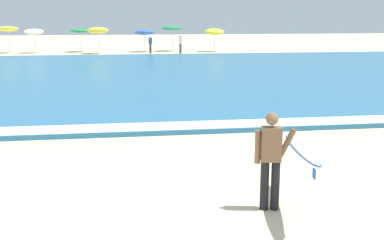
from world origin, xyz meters
TOP-DOWN VIEW (x-y plane):
  - sea at (0.00, 20.40)m, footprint 120.00×28.00m
  - surf_foam at (0.00, 7.00)m, footprint 120.00×1.08m
  - surfer_with_board at (3.73, 0.78)m, footprint 1.18×2.82m
  - beach_umbrella_0 at (-8.81, 39.07)m, footprint 1.81×1.84m
  - beach_umbrella_1 at (-6.56, 38.79)m, footprint 1.73×1.77m
  - beach_umbrella_2 at (-2.53, 39.59)m, footprint 1.95×1.95m
  - beach_umbrella_3 at (-0.85, 37.18)m, footprint 1.86×1.86m
  - beach_umbrella_4 at (3.28, 38.88)m, footprint 1.82×1.85m
  - beach_umbrella_5 at (5.92, 39.41)m, footprint 2.01×2.01m
  - beach_umbrella_6 at (9.71, 38.10)m, footprint 1.83×1.87m
  - beachgoer_near_row_left at (6.35, 36.70)m, footprint 0.32×0.20m
  - beachgoer_near_row_mid at (3.68, 36.96)m, footprint 0.32×0.20m

SIDE VIEW (x-z plane):
  - sea at x=0.00m, z-range 0.00..0.14m
  - surf_foam at x=0.00m, z-range 0.14..0.15m
  - beachgoer_near_row_left at x=6.35m, z-range 0.05..1.63m
  - beachgoer_near_row_mid at x=3.68m, z-range 0.05..1.63m
  - surfer_with_board at x=3.73m, z-range 0.17..1.90m
  - beach_umbrella_4 at x=3.28m, z-range 0.73..2.81m
  - beach_umbrella_6 at x=9.71m, z-range 0.73..2.94m
  - beach_umbrella_1 at x=-6.56m, z-range 0.79..3.00m
  - beach_umbrella_2 at x=-2.53m, z-range 0.87..3.03m
  - beach_umbrella_3 at x=-0.85m, z-range 0.87..3.20m
  - beach_umbrella_0 at x=-8.81m, z-range 0.92..3.36m
  - beach_umbrella_5 at x=5.92m, z-range 0.97..3.35m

